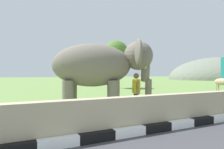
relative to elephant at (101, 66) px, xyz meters
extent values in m
cube|color=white|center=(-2.27, -2.91, -1.80)|extent=(0.90, 0.20, 0.24)
cube|color=black|center=(-1.37, -2.91, -1.80)|extent=(0.90, 0.20, 0.24)
cube|color=white|center=(-0.47, -2.91, -1.80)|extent=(0.90, 0.20, 0.24)
cube|color=black|center=(0.43, -2.91, -1.80)|extent=(0.90, 0.20, 0.24)
cube|color=white|center=(1.33, -2.91, -1.80)|extent=(0.90, 0.20, 0.24)
cube|color=black|center=(2.23, -2.91, -1.80)|extent=(0.90, 0.20, 0.24)
cube|color=white|center=(3.13, -2.91, -1.80)|extent=(0.90, 0.20, 0.24)
cube|color=tan|center=(0.53, -2.61, -1.42)|extent=(28.00, 0.36, 1.00)
cylinder|color=#6F675C|center=(0.63, 0.22, -1.23)|extent=(0.44, 0.44, 1.38)
cylinder|color=#6F675C|center=(0.27, -0.61, -1.23)|extent=(0.44, 0.44, 1.38)
cylinder|color=#6F675C|center=(-0.93, 0.90, -1.23)|extent=(0.44, 0.44, 1.38)
cylinder|color=#6F675C|center=(-1.29, 0.07, -1.23)|extent=(0.44, 0.44, 1.38)
ellipsoid|color=#6F675C|center=(-0.33, 0.15, 0.05)|extent=(3.48, 2.70, 1.70)
sphere|color=#6F675C|center=(1.38, -0.60, 0.43)|extent=(1.16, 1.16, 1.16)
ellipsoid|color=#D84C8C|center=(1.65, -0.72, 0.58)|extent=(0.59, 0.73, 0.44)
ellipsoid|color=#6F675C|center=(1.56, 0.17, 0.48)|extent=(0.58, 0.92, 1.00)
ellipsoid|color=#6F675C|center=(0.94, -1.26, 0.48)|extent=(0.58, 0.92, 1.00)
cylinder|color=#6F675C|center=(1.65, -0.72, -0.12)|extent=(0.52, 0.61, 1.00)
cylinder|color=#6F675C|center=(1.75, -0.76, -0.92)|extent=(0.36, 0.39, 0.81)
cone|color=beige|center=(1.70, -0.44, -0.02)|extent=(0.35, 0.57, 0.22)
cone|color=beige|center=(1.48, -0.95, -0.02)|extent=(0.35, 0.57, 0.22)
cylinder|color=navy|center=(1.46, -0.28, -1.51)|extent=(0.15, 0.15, 0.82)
cylinder|color=navy|center=(1.39, -0.47, -1.51)|extent=(0.15, 0.15, 0.82)
cube|color=yellow|center=(1.43, -0.37, -0.81)|extent=(0.35, 0.46, 0.58)
cylinder|color=#9E7251|center=(1.51, -0.12, -0.84)|extent=(0.12, 0.12, 0.52)
cylinder|color=#9E7251|center=(1.34, -0.62, -0.84)|extent=(0.13, 0.17, 0.53)
sphere|color=#9E7251|center=(1.43, -0.37, -0.38)|extent=(0.23, 0.23, 0.23)
cylinder|color=tan|center=(14.57, 5.25, -1.60)|extent=(0.12, 0.12, 0.65)
cylinder|color=tan|center=(14.22, 5.20, -1.60)|extent=(0.12, 0.12, 0.65)
ellipsoid|color=tan|center=(14.45, 4.78, -1.02)|extent=(0.79, 1.57, 0.66)
cylinder|color=brown|center=(7.54, 12.95, -0.31)|extent=(0.36, 0.36, 3.23)
sphere|color=#4B722B|center=(7.54, 12.95, 2.10)|extent=(2.86, 2.86, 2.86)
ellipsoid|color=slate|center=(53.53, 32.04, -1.92)|extent=(33.27, 26.62, 13.35)
camera|label=1|loc=(-3.21, -7.33, -0.30)|focal=32.35mm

